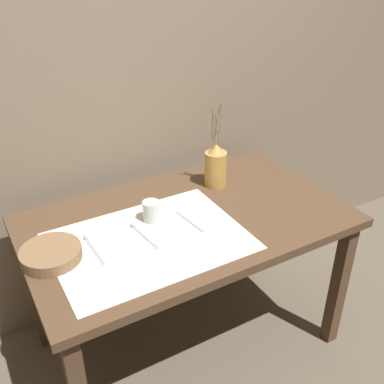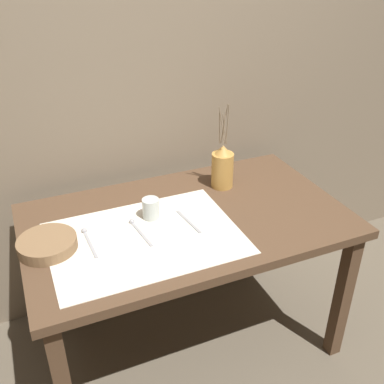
# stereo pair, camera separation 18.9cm
# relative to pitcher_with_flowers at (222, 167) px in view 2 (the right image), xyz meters

# --- Properties ---
(ground_plane) EXTENTS (12.00, 12.00, 0.00)m
(ground_plane) POSITION_rel_pitcher_with_flowers_xyz_m (-0.26, -0.19, -0.85)
(ground_plane) COLOR brown
(stone_wall_back) EXTENTS (7.00, 0.06, 2.40)m
(stone_wall_back) POSITION_rel_pitcher_with_flowers_xyz_m (-0.26, 0.33, 0.35)
(stone_wall_back) COLOR #7A6B56
(stone_wall_back) RESTS_ON ground_plane
(wooden_table) EXTENTS (1.39, 0.82, 0.75)m
(wooden_table) POSITION_rel_pitcher_with_flowers_xyz_m (-0.26, -0.19, -0.19)
(wooden_table) COLOR #4C3523
(wooden_table) RESTS_ON ground_plane
(linen_cloth) EXTENTS (0.76, 0.54, 0.00)m
(linen_cloth) POSITION_rel_pitcher_with_flowers_xyz_m (-0.48, -0.27, -0.10)
(linen_cloth) COLOR beige
(linen_cloth) RESTS_ON wooden_table
(pitcher_with_flowers) EXTENTS (0.11, 0.11, 0.42)m
(pitcher_with_flowers) POSITION_rel_pitcher_with_flowers_xyz_m (0.00, 0.00, 0.00)
(pitcher_with_flowers) COLOR #B7843D
(pitcher_with_flowers) RESTS_ON wooden_table
(wooden_bowl) EXTENTS (0.23, 0.23, 0.05)m
(wooden_bowl) POSITION_rel_pitcher_with_flowers_xyz_m (-0.85, -0.19, -0.08)
(wooden_bowl) COLOR brown
(wooden_bowl) RESTS_ON wooden_table
(glass_tumbler_near) EXTENTS (0.07, 0.07, 0.09)m
(glass_tumbler_near) POSITION_rel_pitcher_with_flowers_xyz_m (-0.41, -0.14, -0.05)
(glass_tumbler_near) COLOR #B7C1BC
(glass_tumbler_near) RESTS_ON wooden_table
(spoon_inner) EXTENTS (0.03, 0.21, 0.02)m
(spoon_inner) POSITION_rel_pitcher_with_flowers_xyz_m (-0.70, -0.17, -0.09)
(spoon_inner) COLOR #939399
(spoon_inner) RESTS_ON wooden_table
(spoon_outer) EXTENTS (0.04, 0.21, 0.02)m
(spoon_outer) POSITION_rel_pitcher_with_flowers_xyz_m (-0.49, -0.18, -0.09)
(spoon_outer) COLOR #939399
(spoon_outer) RESTS_ON wooden_table
(fork_inner) EXTENTS (0.04, 0.19, 0.00)m
(fork_inner) POSITION_rel_pitcher_with_flowers_xyz_m (-0.27, -0.23, -0.10)
(fork_inner) COLOR #939399
(fork_inner) RESTS_ON wooden_table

